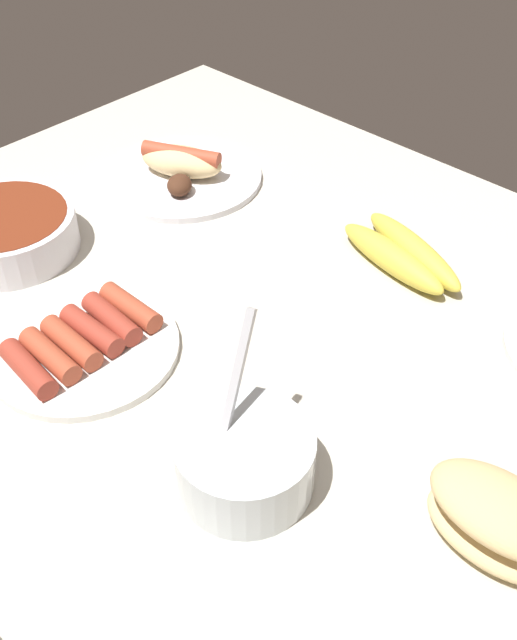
# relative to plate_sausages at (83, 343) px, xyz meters

# --- Properties ---
(ground_plane) EXTENTS (1.20, 0.90, 0.03)m
(ground_plane) POSITION_rel_plate_sausages_xyz_m (-0.11, -0.20, -0.03)
(ground_plane) COLOR beige
(plate_sausages) EXTENTS (0.22, 0.22, 0.04)m
(plate_sausages) POSITION_rel_plate_sausages_xyz_m (0.00, 0.00, 0.00)
(plate_sausages) COLOR white
(plate_sausages) RESTS_ON ground_plane
(banana_bunch) EXTENTS (0.20, 0.11, 0.04)m
(banana_bunch) POSITION_rel_plate_sausages_xyz_m (-0.17, -0.39, 0.01)
(banana_bunch) COLOR gold
(banana_bunch) RESTS_ON ground_plane
(plate_hotdog_assembled) EXTENTS (0.24, 0.24, 0.06)m
(plate_hotdog_assembled) POSITION_rel_plate_sausages_xyz_m (0.19, -0.33, 0.00)
(plate_hotdog_assembled) COLOR white
(plate_hotdog_assembled) RESTS_ON ground_plane
(bowl_coleslaw) EXTENTS (0.13, 0.13, 0.16)m
(bowl_coleslaw) POSITION_rel_plate_sausages_xyz_m (-0.26, 0.00, 0.02)
(bowl_coleslaw) COLOR silver
(bowl_coleslaw) RESTS_ON ground_plane
(bread_stack) EXTENTS (0.14, 0.08, 0.07)m
(bread_stack) POSITION_rel_plate_sausages_xyz_m (-0.47, -0.10, 0.02)
(bread_stack) COLOR #E5C689
(bread_stack) RESTS_ON ground_plane
(bowl_chili) EXTENTS (0.19, 0.19, 0.06)m
(bowl_chili) POSITION_rel_plate_sausages_xyz_m (0.23, -0.05, 0.02)
(bowl_chili) COLOR white
(bowl_chili) RESTS_ON ground_plane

